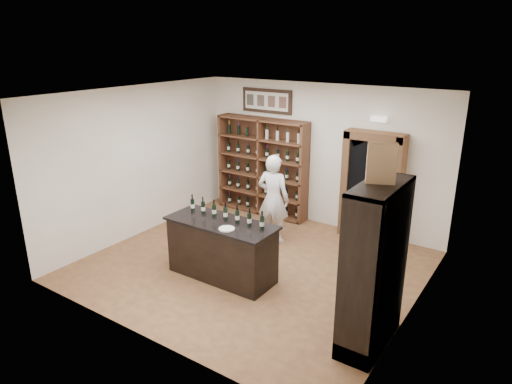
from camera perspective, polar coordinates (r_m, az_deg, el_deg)
floor at (r=8.23m, az=-0.49°, el=-9.17°), size 5.50×5.50×0.00m
ceiling at (r=7.33m, az=-0.55°, el=12.07°), size 5.50×5.50×0.00m
wall_back at (r=9.73m, az=7.88°, el=4.54°), size 5.50×0.04×3.00m
wall_left at (r=9.42m, az=-14.46°, el=3.66°), size 0.04×5.00×3.00m
wall_right at (r=6.58m, az=19.66°, el=-3.31°), size 0.04×5.00×3.00m
wine_shelf at (r=10.31m, az=0.89°, el=3.22°), size 2.20×0.38×2.20m
framed_picture at (r=10.14m, az=1.36°, el=11.32°), size 1.25×0.04×0.52m
arched_doorway at (r=9.21m, az=14.27°, el=0.99°), size 1.17×0.35×2.17m
emergency_light at (r=9.01m, az=15.11°, el=8.81°), size 0.30×0.10×0.10m
tasting_counter at (r=7.68m, az=-4.30°, el=-7.22°), size 1.88×0.78×1.00m
counter_bottle_0 at (r=7.96m, az=-7.94°, el=-1.61°), size 0.07×0.07×0.30m
counter_bottle_1 at (r=7.81m, az=-6.62°, el=-1.96°), size 0.07×0.07×0.30m
counter_bottle_2 at (r=7.67m, az=-5.26°, el=-2.31°), size 0.07×0.07×0.30m
counter_bottle_3 at (r=7.53m, az=-3.84°, el=-2.68°), size 0.07×0.07×0.30m
counter_bottle_4 at (r=7.39m, az=-2.36°, el=-3.06°), size 0.07×0.07×0.30m
counter_bottle_5 at (r=7.26m, az=-0.83°, el=-3.46°), size 0.07×0.07×0.30m
counter_bottle_6 at (r=7.14m, az=0.75°, el=-3.86°), size 0.07×0.07×0.30m
side_cabinet at (r=6.17m, az=14.59°, el=-12.03°), size 0.48×1.20×2.20m
shopkeeper at (r=8.85m, az=2.17°, el=-0.88°), size 0.70×0.51×1.77m
plate at (r=7.17m, az=-3.68°, el=-4.62°), size 0.25×0.25×0.02m
wine_crate at (r=5.58m, az=15.42°, el=3.49°), size 0.37×0.26×0.48m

